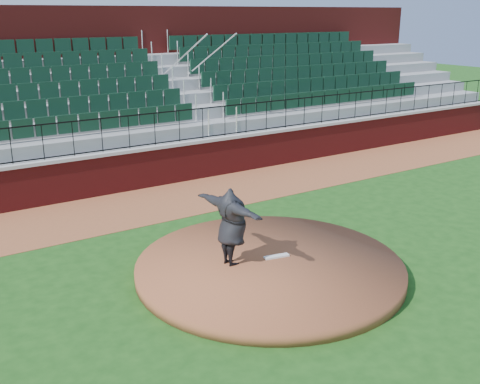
{
  "coord_description": "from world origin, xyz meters",
  "views": [
    {
      "loc": [
        -6.77,
        -8.9,
        5.26
      ],
      "look_at": [
        0.0,
        1.5,
        1.3
      ],
      "focal_mm": 42.27,
      "sensor_mm": 36.0,
      "label": 1
    }
  ],
  "objects": [
    {
      "name": "pitching_rubber",
      "position": [
        -0.06,
        -0.03,
        0.27
      ],
      "size": [
        0.57,
        0.25,
        0.04
      ],
      "primitive_type": "cube",
      "rotation": [
        0.0,
        0.0,
        -0.21
      ],
      "color": "silver",
      "rests_on": "pitchers_mound"
    },
    {
      "name": "seating_stands",
      "position": [
        0.0,
        9.72,
        2.3
      ],
      "size": [
        34.0,
        5.1,
        4.6
      ],
      "primitive_type": null,
      "color": "gray",
      "rests_on": "ground"
    },
    {
      "name": "pitcher",
      "position": [
        -1.04,
        0.22,
        1.08
      ],
      "size": [
        0.76,
        2.08,
        1.66
      ],
      "primitive_type": "imported",
      "rotation": [
        0.0,
        0.0,
        1.67
      ],
      "color": "black",
      "rests_on": "pitchers_mound"
    },
    {
      "name": "ground",
      "position": [
        0.0,
        0.0,
        0.0
      ],
      "size": [
        90.0,
        90.0,
        0.0
      ],
      "primitive_type": "plane",
      "color": "#184614",
      "rests_on": "ground"
    },
    {
      "name": "wall_railing",
      "position": [
        0.0,
        7.0,
        1.8
      ],
      "size": [
        34.0,
        0.05,
        1.0
      ],
      "primitive_type": null,
      "color": "black",
      "rests_on": "wall_cap"
    },
    {
      "name": "warning_track",
      "position": [
        0.0,
        5.4,
        0.01
      ],
      "size": [
        34.0,
        3.2,
        0.01
      ],
      "primitive_type": "cube",
      "color": "brown",
      "rests_on": "ground"
    },
    {
      "name": "concourse_wall",
      "position": [
        0.0,
        12.52,
        2.75
      ],
      "size": [
        34.0,
        0.5,
        5.5
      ],
      "primitive_type": "cube",
      "color": "maroon",
      "rests_on": "ground"
    },
    {
      "name": "pitchers_mound",
      "position": [
        -0.33,
        -0.14,
        0.12
      ],
      "size": [
        5.62,
        5.62,
        0.25
      ],
      "primitive_type": "cylinder",
      "color": "brown",
      "rests_on": "ground"
    },
    {
      "name": "wall_cap",
      "position": [
        0.0,
        7.0,
        1.25
      ],
      "size": [
        34.0,
        0.45,
        0.1
      ],
      "primitive_type": "cube",
      "color": "#B7B7B7",
      "rests_on": "field_wall"
    },
    {
      "name": "field_wall",
      "position": [
        0.0,
        7.0,
        0.6
      ],
      "size": [
        34.0,
        0.35,
        1.2
      ],
      "primitive_type": "cube",
      "color": "maroon",
      "rests_on": "ground"
    }
  ]
}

